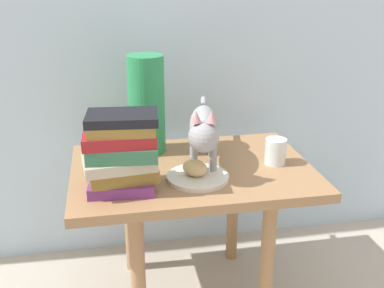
{
  "coord_description": "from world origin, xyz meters",
  "views": [
    {
      "loc": [
        -0.26,
        -1.36,
        1.11
      ],
      "look_at": [
        0.0,
        0.0,
        0.58
      ],
      "focal_mm": 43.73,
      "sensor_mm": 36.0,
      "label": 1
    }
  ],
  "objects": [
    {
      "name": "side_table",
      "position": [
        0.0,
        0.0,
        0.43
      ],
      "size": [
        0.77,
        0.53,
        0.5
      ],
      "color": "#9E724C",
      "rests_on": "ground"
    },
    {
      "name": "plate",
      "position": [
        -0.0,
        -0.09,
        0.51
      ],
      "size": [
        0.19,
        0.19,
        0.01
      ],
      "primitive_type": "cylinder",
      "color": "silver",
      "rests_on": "side_table"
    },
    {
      "name": "bread_roll",
      "position": [
        -0.01,
        -0.09,
        0.54
      ],
      "size": [
        0.1,
        0.1,
        0.05
      ],
      "primitive_type": "ellipsoid",
      "rotation": [
        0.0,
        0.0,
        2.32
      ],
      "color": "#E0BC7A",
      "rests_on": "plate"
    },
    {
      "name": "cat",
      "position": [
        0.04,
        -0.01,
        0.63
      ],
      "size": [
        0.15,
        0.47,
        0.23
      ],
      "color": "#99999E",
      "rests_on": "side_table"
    },
    {
      "name": "book_stack",
      "position": [
        -0.23,
        -0.12,
        0.62
      ],
      "size": [
        0.23,
        0.16,
        0.23
      ],
      "color": "#72337A",
      "rests_on": "side_table"
    },
    {
      "name": "green_vase",
      "position": [
        -0.13,
        0.17,
        0.67
      ],
      "size": [
        0.12,
        0.12,
        0.34
      ],
      "primitive_type": "cylinder",
      "color": "#288C51",
      "rests_on": "side_table"
    },
    {
      "name": "candle_jar",
      "position": [
        0.27,
        -0.02,
        0.54
      ],
      "size": [
        0.07,
        0.07,
        0.08
      ],
      "color": "silver",
      "rests_on": "side_table"
    },
    {
      "name": "tv_remote",
      "position": [
        -0.23,
        0.06,
        0.51
      ],
      "size": [
        0.16,
        0.1,
        0.02
      ],
      "primitive_type": "cube",
      "rotation": [
        0.0,
        0.0,
        -0.39
      ],
      "color": "black",
      "rests_on": "side_table"
    }
  ]
}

